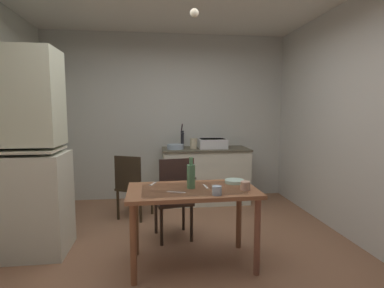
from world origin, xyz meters
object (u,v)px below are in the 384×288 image
object	(u,v)px
hand_pump	(182,138)
chair_by_counter	(133,185)
hutch_cabinet	(23,160)
glass_bottle	(191,176)
dining_table	(192,199)
sink_basin	(212,143)
serving_bowl_wide	(235,181)
teacup_cream	(245,186)
chair_far_side	(174,197)
mixing_bowl_counter	(175,147)

from	to	relation	value
hand_pump	chair_by_counter	world-z (taller)	hand_pump
hutch_cabinet	chair_by_counter	size ratio (longest dim) A/B	2.37
glass_bottle	dining_table	bearing A→B (deg)	-57.24
sink_basin	glass_bottle	size ratio (longest dim) A/B	1.50
hutch_cabinet	serving_bowl_wide	xyz separation A→B (m)	(2.10, -0.27, -0.21)
teacup_cream	chair_far_side	bearing A→B (deg)	132.23
mixing_bowl_counter	teacup_cream	xyz separation A→B (m)	(0.50, -2.01, -0.13)
hutch_cabinet	serving_bowl_wide	distance (m)	2.13
hutch_cabinet	chair_far_side	size ratio (longest dim) A/B	2.17
hand_pump	chair_far_side	distance (m)	1.55
dining_table	hutch_cabinet	bearing A→B (deg)	165.03
serving_bowl_wide	glass_bottle	size ratio (longest dim) A/B	0.68
hutch_cabinet	serving_bowl_wide	bearing A→B (deg)	-7.46
hutch_cabinet	dining_table	xyz separation A→B (m)	(1.65, -0.44, -0.33)
dining_table	serving_bowl_wide	size ratio (longest dim) A/B	6.13
dining_table	glass_bottle	distance (m)	0.22
hand_pump	serving_bowl_wide	size ratio (longest dim) A/B	1.97
chair_by_counter	glass_bottle	world-z (taller)	glass_bottle
sink_basin	glass_bottle	distance (m)	2.02
hand_pump	serving_bowl_wide	bearing A→B (deg)	-79.05
chair_by_counter	dining_table	bearing A→B (deg)	-63.88
chair_far_side	glass_bottle	bearing A→B (deg)	-77.51
hand_pump	chair_far_side	size ratio (longest dim) A/B	0.41
dining_table	glass_bottle	bearing A→B (deg)	122.76
hutch_cabinet	hand_pump	size ratio (longest dim) A/B	5.29
sink_basin	serving_bowl_wide	distance (m)	1.80
dining_table	teacup_cream	world-z (taller)	teacup_cream
chair_far_side	glass_bottle	size ratio (longest dim) A/B	3.25
hutch_cabinet	teacup_cream	bearing A→B (deg)	-14.51
dining_table	chair_far_side	bearing A→B (deg)	103.21
mixing_bowl_counter	teacup_cream	bearing A→B (deg)	-76.10
chair_by_counter	teacup_cream	xyz separation A→B (m)	(1.12, -1.42, 0.32)
hand_pump	serving_bowl_wide	world-z (taller)	hand_pump
hutch_cabinet	chair_by_counter	distance (m)	1.43
sink_basin	mixing_bowl_counter	size ratio (longest dim) A/B	1.71
dining_table	teacup_cream	size ratio (longest dim) A/B	14.00
chair_far_side	glass_bottle	distance (m)	0.66
mixing_bowl_counter	serving_bowl_wide	xyz separation A→B (m)	(0.47, -1.73, -0.15)
teacup_cream	glass_bottle	distance (m)	0.51
hutch_cabinet	hand_pump	world-z (taller)	hutch_cabinet
hutch_cabinet	teacup_cream	xyz separation A→B (m)	(2.12, -0.55, -0.19)
mixing_bowl_counter	serving_bowl_wide	world-z (taller)	mixing_bowl_counter
serving_bowl_wide	chair_far_side	bearing A→B (deg)	146.01
chair_far_side	teacup_cream	xyz separation A→B (m)	(0.60, -0.67, 0.28)
hutch_cabinet	sink_basin	xyz separation A→B (m)	(2.22, 1.51, -0.02)
hand_pump	serving_bowl_wide	xyz separation A→B (m)	(0.35, -1.83, -0.28)
chair_by_counter	glass_bottle	xyz separation A→B (m)	(0.63, -1.30, 0.40)
mixing_bowl_counter	chair_by_counter	distance (m)	0.96
hand_pump	glass_bottle	bearing A→B (deg)	-93.09
mixing_bowl_counter	glass_bottle	bearing A→B (deg)	-89.65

